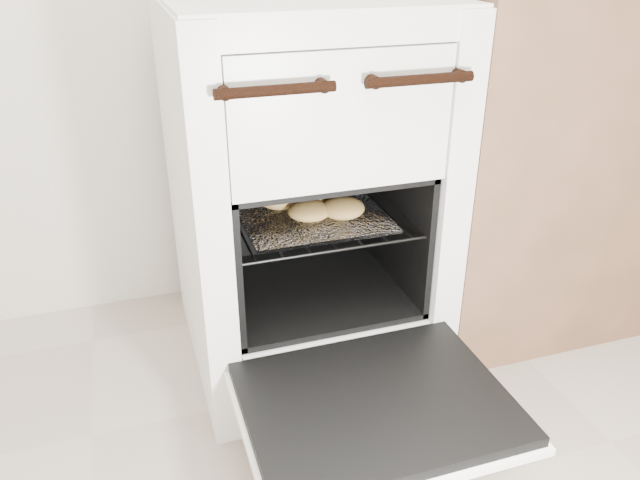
{
  "coord_description": "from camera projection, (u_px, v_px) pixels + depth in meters",
  "views": [
    {
      "loc": [
        -0.19,
        -0.02,
        0.93
      ],
      "look_at": [
        0.17,
        1.08,
        0.35
      ],
      "focal_mm": 35.0,
      "sensor_mm": 36.0,
      "label": 1
    }
  ],
  "objects": [
    {
      "name": "foil_sheet",
      "position": [
        312.0,
        215.0,
        1.32
      ],
      "size": [
        0.3,
        0.27,
        0.01
      ],
      "primitive_type": "cube",
      "color": "white",
      "rests_on": "oven_rack"
    },
    {
      "name": "stove",
      "position": [
        302.0,
        198.0,
        1.38
      ],
      "size": [
        0.53,
        0.59,
        0.81
      ],
      "color": "white",
      "rests_on": "ground"
    },
    {
      "name": "baked_rolls",
      "position": [
        303.0,
        201.0,
        1.33
      ],
      "size": [
        0.25,
        0.23,
        0.04
      ],
      "color": "tan",
      "rests_on": "foil_sheet"
    },
    {
      "name": "counter",
      "position": [
        561.0,
        148.0,
        1.62
      ],
      "size": [
        0.85,
        0.57,
        0.85
      ],
      "primitive_type": "cube",
      "rotation": [
        0.0,
        0.0,
        -0.0
      ],
      "color": "brown",
      "rests_on": "ground"
    },
    {
      "name": "oven_door",
      "position": [
        376.0,
        405.0,
        1.1
      ],
      "size": [
        0.48,
        0.37,
        0.03
      ],
      "color": "black",
      "rests_on": "stove"
    },
    {
      "name": "oven_rack",
      "position": [
        310.0,
        215.0,
        1.34
      ],
      "size": [
        0.39,
        0.37,
        0.01
      ],
      "color": "black",
      "rests_on": "stove"
    }
  ]
}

